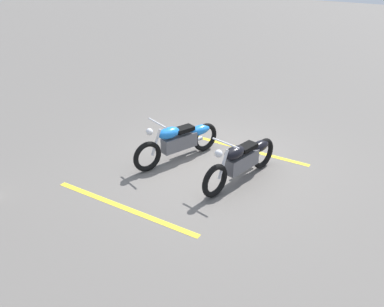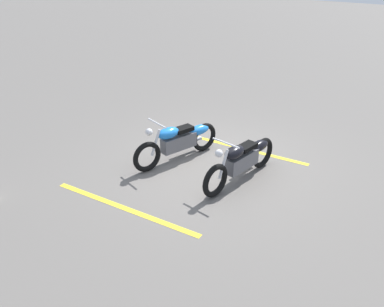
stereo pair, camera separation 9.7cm
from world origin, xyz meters
name	(u,v)px [view 1 (the left image)]	position (x,y,z in m)	size (l,w,h in m)	color
ground_plane	(215,163)	(0.00, 0.00, 0.00)	(60.00, 60.00, 0.00)	#66605B
motorcycle_bright_foreground	(179,140)	(0.26, -0.77, 0.46)	(2.14, 0.88, 1.04)	black
motorcycle_dark_foreground	(242,160)	(0.32, 0.79, 0.46)	(2.21, 0.69, 1.04)	black
parking_stripe_near	(243,148)	(-0.97, 0.18, 0.00)	(3.20, 0.12, 0.01)	yellow
parking_stripe_mid	(124,207)	(2.38, -0.56, 0.00)	(3.20, 0.12, 0.01)	yellow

